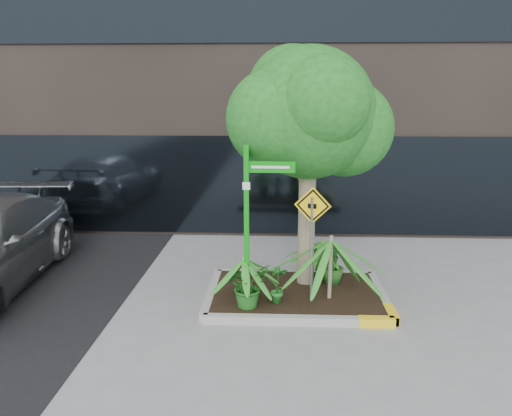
{
  "coord_description": "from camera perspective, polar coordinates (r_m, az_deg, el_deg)",
  "views": [
    {
      "loc": [
        -0.17,
        -8.52,
        3.8
      ],
      "look_at": [
        -0.55,
        0.2,
        1.77
      ],
      "focal_mm": 35.0,
      "sensor_mm": 36.0,
      "label": 1
    }
  ],
  "objects": [
    {
      "name": "planter",
      "position": [
        9.54,
        4.79,
        -9.75
      ],
      "size": [
        3.35,
        2.36,
        0.15
      ],
      "color": "#9E9E99",
      "rests_on": "ground"
    },
    {
      "name": "shrub_c",
      "position": [
        8.89,
        2.49,
        -8.59
      ],
      "size": [
        0.4,
        0.4,
        0.74
      ],
      "primitive_type": "imported",
      "rotation": [
        0.0,
        0.0,
        3.11
      ],
      "color": "#237325",
      "rests_on": "planter"
    },
    {
      "name": "ground",
      "position": [
        9.33,
        3.39,
        -10.97
      ],
      "size": [
        80.0,
        80.0,
        0.0
      ],
      "primitive_type": "plane",
      "color": "gray",
      "rests_on": "ground"
    },
    {
      "name": "shrub_a",
      "position": [
        8.73,
        -0.91,
        -8.86
      ],
      "size": [
        0.98,
        0.98,
        0.77
      ],
      "primitive_type": "imported",
      "rotation": [
        0.0,
        0.0,
        0.75
      ],
      "color": "#1D5E1B",
      "rests_on": "planter"
    },
    {
      "name": "palm_left",
      "position": [
        8.78,
        -1.37,
        -5.85
      ],
      "size": [
        0.97,
        0.97,
        1.07
      ],
      "color": "tan",
      "rests_on": "ground"
    },
    {
      "name": "palm_front",
      "position": [
        8.95,
        8.6,
        -3.62
      ],
      "size": [
        1.32,
        1.32,
        1.47
      ],
      "color": "tan",
      "rests_on": "ground"
    },
    {
      "name": "palm_back",
      "position": [
        10.15,
        7.6,
        -3.8
      ],
      "size": [
        0.87,
        0.87,
        0.96
      ],
      "color": "tan",
      "rests_on": "ground"
    },
    {
      "name": "shrub_b",
      "position": [
        9.87,
        8.77,
        -6.34
      ],
      "size": [
        0.61,
        0.61,
        0.78
      ],
      "primitive_type": "imported",
      "rotation": [
        0.0,
        0.0,
        2.49
      ],
      "color": "#235D1C",
      "rests_on": "planter"
    },
    {
      "name": "tree",
      "position": [
        9.34,
        6.07,
        10.73
      ],
      "size": [
        3.13,
        2.78,
        4.69
      ],
      "color": "tan",
      "rests_on": "ground"
    },
    {
      "name": "street_sign_post",
      "position": [
        8.52,
        -0.67,
        -0.28
      ],
      "size": [
        0.88,
        0.87,
        2.96
      ],
      "rotation": [
        0.0,
        0.0,
        -0.03
      ],
      "color": "#0D9312",
      "rests_on": "ground"
    },
    {
      "name": "cattle_sign",
      "position": [
        8.65,
        6.43,
        -1.99
      ],
      "size": [
        0.63,
        0.2,
        2.09
      ],
      "rotation": [
        0.0,
        0.0,
        -0.25
      ],
      "color": "slate",
      "rests_on": "ground"
    },
    {
      "name": "shrub_d",
      "position": [
        9.94,
        8.45,
        -6.13
      ],
      "size": [
        0.58,
        0.58,
        0.8
      ],
      "primitive_type": "imported",
      "rotation": [
        0.0,
        0.0,
        5.12
      ],
      "color": "#1A5B1D",
      "rests_on": "planter"
    }
  ]
}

